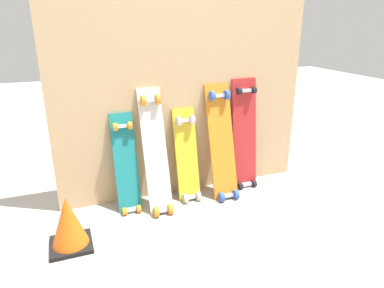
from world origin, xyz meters
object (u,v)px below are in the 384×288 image
at_px(skateboard_white, 156,156).
at_px(skateboard_orange, 222,146).
at_px(traffic_cone, 68,223).
at_px(skateboard_teal, 126,168).
at_px(skateboard_yellow, 187,159).
at_px(skateboard_red, 245,138).

xyz_separation_m(skateboard_white, skateboard_orange, (0.52, 0.02, -0.00)).
relative_size(skateboard_orange, traffic_cone, 2.76).
xyz_separation_m(skateboard_teal, skateboard_white, (0.20, -0.05, 0.08)).
height_order(skateboard_yellow, skateboard_red, skateboard_red).
bearing_deg(skateboard_white, skateboard_teal, 164.75).
bearing_deg(skateboard_red, traffic_cone, -164.43).
relative_size(skateboard_orange, skateboard_red, 0.97).
distance_m(skateboard_white, skateboard_red, 0.75).
relative_size(skateboard_teal, traffic_cone, 2.31).
xyz_separation_m(skateboard_teal, skateboard_orange, (0.72, -0.04, 0.08)).
bearing_deg(skateboard_orange, skateboard_yellow, 171.41).
distance_m(skateboard_teal, traffic_cone, 0.56).
bearing_deg(skateboard_orange, skateboard_teal, 177.02).
distance_m(skateboard_teal, skateboard_yellow, 0.45).
xyz_separation_m(skateboard_orange, skateboard_red, (0.23, 0.07, 0.01)).
bearing_deg(skateboard_yellow, skateboard_orange, -8.59).
bearing_deg(skateboard_white, skateboard_orange, 1.88).
distance_m(skateboard_red, traffic_cone, 1.43).
bearing_deg(skateboard_orange, skateboard_white, -178.12).
xyz_separation_m(skateboard_white, skateboard_yellow, (0.25, 0.06, -0.08)).
xyz_separation_m(skateboard_red, traffic_cone, (-1.36, -0.38, -0.24)).
distance_m(skateboard_yellow, skateboard_red, 0.50).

